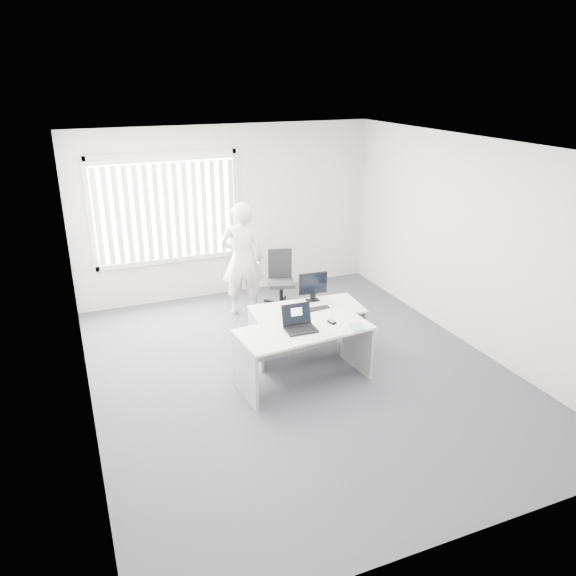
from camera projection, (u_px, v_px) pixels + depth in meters
name	position (u px, v px, depth m)	size (l,w,h in m)	color
ground	(299.00, 371.00, 7.13)	(6.00, 6.00, 0.00)	#57575F
wall_back	(228.00, 212.00, 9.21)	(5.00, 0.02, 2.80)	silver
wall_front	(467.00, 393.00, 4.03)	(5.00, 0.02, 2.80)	silver
wall_left	(77.00, 297.00, 5.74)	(0.02, 6.00, 2.80)	silver
wall_right	(471.00, 244.00, 7.51)	(0.02, 6.00, 2.80)	silver
ceiling	(301.00, 146.00, 6.12)	(5.00, 6.00, 0.02)	silver
window	(166.00, 209.00, 8.77)	(2.32, 0.06, 1.76)	silver
blinds	(167.00, 212.00, 8.73)	(2.20, 0.10, 1.50)	white
desk_near	(304.00, 344.00, 6.70)	(1.64, 0.88, 0.72)	silver
desk_far	(307.00, 321.00, 7.42)	(1.49, 0.77, 0.66)	silver
office_chair	(281.00, 289.00, 9.05)	(0.64, 0.64, 0.92)	black
person	(242.00, 259.00, 8.54)	(0.65, 0.43, 1.78)	silver
laptop	(301.00, 320.00, 6.52)	(0.36, 0.32, 0.28)	black
paper_sheet	(336.00, 325.00, 6.72)	(0.32, 0.23, 0.00)	white
mouse	(332.00, 321.00, 6.76)	(0.06, 0.11, 0.05)	#ADAEB0
booklet	(357.00, 327.00, 6.67)	(0.15, 0.22, 0.01)	silver
keyboard	(313.00, 310.00, 7.26)	(0.48, 0.16, 0.02)	black
monitor	(313.00, 287.00, 7.53)	(0.40, 0.12, 0.40)	black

